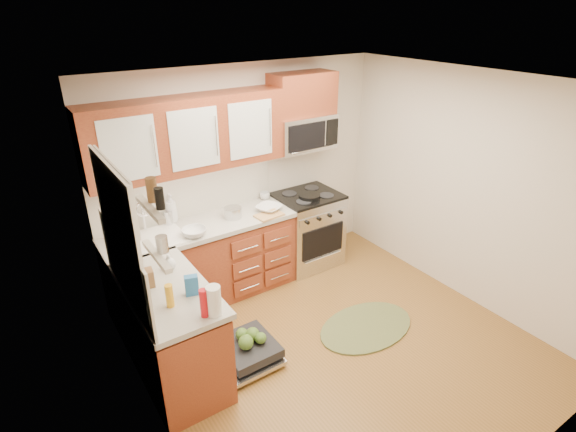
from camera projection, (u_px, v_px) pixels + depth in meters
floor at (336, 344)px, 4.46m from camera, size 3.50×3.50×0.00m
ceiling at (351, 86)px, 3.38m from camera, size 3.50×3.50×0.00m
wall_back at (245, 175)px, 5.23m from camera, size 3.50×0.04×2.50m
wall_front at (537, 348)px, 2.61m from camera, size 3.50×0.04×2.50m
wall_left at (144, 299)px, 3.04m from camera, size 0.04×3.50×2.50m
wall_right at (468, 190)px, 4.80m from camera, size 0.04×3.50×2.50m
base_cabinet_back at (204, 265)px, 5.00m from camera, size 2.05×0.60×0.85m
base_cabinet_left at (172, 335)px, 3.94m from camera, size 0.60×1.25×0.85m
countertop_back at (201, 227)px, 4.79m from camera, size 2.07×0.64×0.05m
countertop_left at (167, 290)px, 3.74m from camera, size 0.64×1.27×0.05m
backsplash_back at (187, 191)px, 4.87m from camera, size 2.05×0.02×0.57m
backsplash_left at (125, 269)px, 3.46m from camera, size 0.02×1.25×0.57m
upper_cabinets at (187, 135)px, 4.47m from camera, size 2.05×0.35×0.75m
cabinet_over_mw at (302, 94)px, 5.06m from camera, size 0.76×0.35×0.47m
range at (307, 229)px, 5.67m from camera, size 0.76×0.64×0.95m
microwave at (303, 132)px, 5.23m from camera, size 0.76×0.38×0.40m
sink at (155, 250)px, 4.55m from camera, size 0.62×0.50×0.26m
dishwasher at (245, 352)px, 4.21m from camera, size 0.70×0.60×0.20m
window at (119, 231)px, 3.29m from camera, size 0.03×1.05×1.05m
window_blind at (115, 189)px, 3.16m from camera, size 0.02×0.96×0.40m
shelf_upper at (150, 209)px, 2.45m from camera, size 0.04×0.40×0.03m
shelf_lower at (157, 256)px, 2.58m from camera, size 0.04×0.40×0.03m
rug at (366, 327)px, 4.68m from camera, size 1.27×1.08×0.02m
skillet at (309, 196)px, 5.35m from camera, size 0.30×0.30×0.05m
stock_pot at (233, 213)px, 4.92m from camera, size 0.22×0.22×0.12m
cutting_board at (269, 215)px, 4.97m from camera, size 0.32×0.22×0.02m
canister at (168, 218)px, 4.76m from camera, size 0.12×0.12×0.16m
paper_towel_roll at (214, 301)px, 3.36m from camera, size 0.14×0.14×0.24m
mustard_bottle at (170, 296)px, 3.46m from camera, size 0.08×0.08×0.19m
red_bottle at (204, 303)px, 3.34m from camera, size 0.06×0.06×0.24m
wooden_box at (144, 279)px, 3.71m from camera, size 0.17×0.13×0.15m
blue_carton at (192, 285)px, 3.61m from camera, size 0.12×0.09×0.17m
bowl_a at (269, 208)px, 5.08m from camera, size 0.36×0.36×0.07m
bowl_b at (194, 232)px, 4.54m from camera, size 0.26×0.26×0.08m
cup at (265, 196)px, 5.38m from camera, size 0.14×0.14×0.09m
soap_bottle_a at (171, 208)px, 4.77m from camera, size 0.13×0.13×0.32m
soap_bottle_b at (126, 259)px, 3.94m from camera, size 0.12×0.13×0.21m
soap_bottle_c at (169, 262)px, 3.96m from camera, size 0.15×0.15×0.15m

